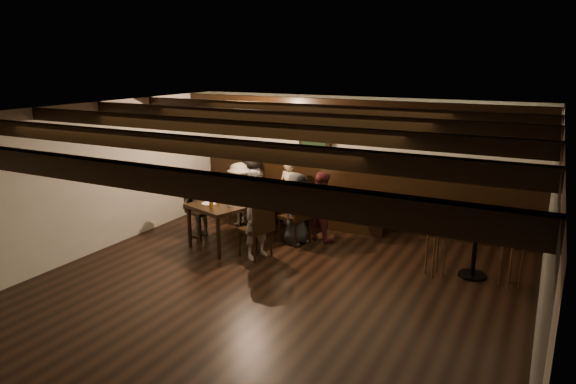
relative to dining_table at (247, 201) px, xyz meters
The scene contains 27 objects.
room 1.20m from the dining_table, 17.30° to the left, with size 7.00×7.00×7.00m.
dining_table is the anchor object (origin of this frame).
chair_left_near 0.94m from the dining_table, 130.88° to the left, with size 0.50×0.50×0.88m.
chair_left_far 0.93m from the dining_table, 165.07° to the right, with size 0.55×0.55×0.97m.
chair_right_near 0.93m from the dining_table, 14.91° to the left, with size 0.56×0.56×0.98m.
chair_right_far 0.93m from the dining_table, 49.06° to the right, with size 0.55×0.55×0.96m.
person_bench_left 1.27m from the dining_table, 117.93° to the left, with size 0.67×0.44×1.37m, color #232325.
person_bench_centre 1.05m from the dining_table, 72.93° to the left, with size 0.48×0.31×1.31m, color gray.
person_bench_right 1.28m from the dining_table, 27.93° to the left, with size 0.58×0.45×1.20m, color #591E24.
person_left_near 0.88m from the dining_table, 131.97° to the left, with size 0.77×0.44×1.19m, color #9C9784.
person_left_far 0.88m from the dining_table, 166.10° to the right, with size 0.71×0.29×1.21m, color #9E927E.
person_right_near 0.88m from the dining_table, 13.90° to the left, with size 0.60×0.39×1.23m, color #27272A.
person_right_far 0.87m from the dining_table, 48.03° to the right, with size 0.51×0.34×1.41m, color gray.
pint_a 0.77m from the dining_table, 94.74° to the left, with size 0.07×0.07×0.14m, color #BF7219.
pint_b 0.71m from the dining_table, 51.90° to the left, with size 0.07×0.07×0.14m, color #BF7219.
pint_c 0.34m from the dining_table, 144.50° to the left, with size 0.07×0.07×0.14m, color #BF7219.
pint_d 0.38m from the dining_table, 16.62° to the left, with size 0.07×0.07×0.14m, color silver.
pint_e 0.52m from the dining_table, 133.12° to the right, with size 0.07×0.07×0.14m, color #BF7219.
pint_f 0.60m from the dining_table, 87.08° to the right, with size 0.07×0.07×0.14m, color silver.
pint_g 0.81m from the dining_table, 103.49° to the right, with size 0.07×0.07×0.14m, color #BF7219.
plate_near 0.72m from the dining_table, 119.16° to the right, with size 0.24×0.24×0.01m, color white.
plate_far 0.36m from the dining_table, 76.10° to the right, with size 0.24×0.24×0.01m, color white.
condiment_caddy 0.13m from the dining_table, 107.07° to the right, with size 0.15×0.10×0.12m, color black.
candle 0.33m from the dining_table, 51.13° to the left, with size 0.05×0.05×0.05m, color beige.
high_top_table 3.72m from the dining_table, ahead, with size 0.54×0.54×0.96m.
bar_stool_left 3.23m from the dining_table, ahead, with size 0.33×0.34×0.98m.
bar_stool_right 4.23m from the dining_table, ahead, with size 0.32×0.34×0.98m.
Camera 1 is at (3.16, -5.30, 3.04)m, focal length 32.00 mm.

